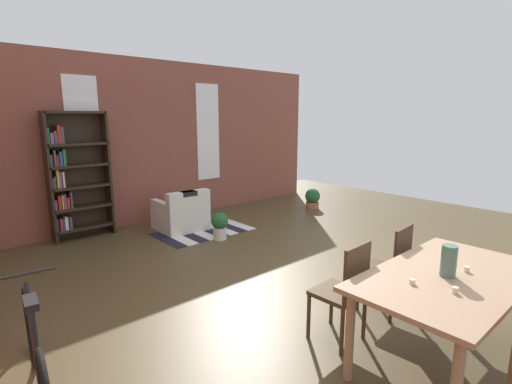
% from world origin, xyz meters
% --- Properties ---
extents(ground_plane, '(11.76, 11.76, 0.00)m').
position_xyz_m(ground_plane, '(0.00, 0.00, 0.00)').
color(ground_plane, '#4F4127').
extents(back_wall_brick, '(8.20, 0.12, 3.08)m').
position_xyz_m(back_wall_brick, '(0.00, 4.58, 1.54)').
color(back_wall_brick, brown).
rests_on(back_wall_brick, ground).
extents(window_pane_0, '(0.55, 0.02, 2.00)m').
position_xyz_m(window_pane_0, '(-1.26, 4.51, 1.69)').
color(window_pane_0, white).
extents(window_pane_1, '(0.55, 0.02, 2.00)m').
position_xyz_m(window_pane_1, '(1.26, 4.51, 1.69)').
color(window_pane_1, white).
extents(dining_table, '(1.75, 0.97, 0.77)m').
position_xyz_m(dining_table, '(-0.27, -1.13, 0.69)').
color(dining_table, '#A07E5F').
rests_on(dining_table, ground).
extents(vase_on_table, '(0.12, 0.12, 0.26)m').
position_xyz_m(vase_on_table, '(-0.31, -1.13, 0.90)').
color(vase_on_table, '#4C7266').
rests_on(vase_on_table, dining_table).
extents(tealight_candle_0, '(0.04, 0.04, 0.04)m').
position_xyz_m(tealight_candle_0, '(-0.66, -1.01, 0.79)').
color(tealight_candle_0, silver).
rests_on(tealight_candle_0, dining_table).
extents(tealight_candle_1, '(0.04, 0.04, 0.04)m').
position_xyz_m(tealight_candle_1, '(-0.10, -1.19, 0.80)').
color(tealight_candle_1, silver).
rests_on(tealight_candle_1, dining_table).
extents(tealight_candle_2, '(0.04, 0.04, 0.05)m').
position_xyz_m(tealight_candle_2, '(-0.57, -1.28, 0.80)').
color(tealight_candle_2, silver).
rests_on(tealight_candle_2, dining_table).
extents(dining_chair_far_left, '(0.42, 0.42, 0.95)m').
position_xyz_m(dining_chair_far_left, '(-0.66, -0.41, 0.51)').
color(dining_chair_far_left, '#44331F').
rests_on(dining_chair_far_left, ground).
extents(dining_chair_far_right, '(0.44, 0.44, 0.95)m').
position_xyz_m(dining_chair_far_right, '(0.13, -0.41, 0.51)').
color(dining_chair_far_right, '#412A22').
rests_on(dining_chair_far_right, ground).
extents(bookshelf_tall, '(0.97, 0.28, 2.11)m').
position_xyz_m(bookshelf_tall, '(-1.51, 4.35, 1.06)').
color(bookshelf_tall, '#2D2319').
rests_on(bookshelf_tall, ground).
extents(armchair_white, '(0.83, 0.83, 0.75)m').
position_xyz_m(armchair_white, '(0.04, 3.62, 0.28)').
color(armchair_white, silver).
rests_on(armchair_white, ground).
extents(bicycle_second, '(0.44, 1.71, 0.90)m').
position_xyz_m(bicycle_second, '(-2.90, 0.61, 0.34)').
color(bicycle_second, black).
rests_on(bicycle_second, ground).
extents(potted_plant_by_shelf, '(0.28, 0.28, 0.46)m').
position_xyz_m(potted_plant_by_shelf, '(0.22, 2.70, 0.25)').
color(potted_plant_by_shelf, silver).
rests_on(potted_plant_by_shelf, ground).
extents(potted_plant_corner, '(0.33, 0.33, 0.45)m').
position_xyz_m(potted_plant_corner, '(3.05, 3.09, 0.23)').
color(potted_plant_corner, '#9E6042').
rests_on(potted_plant_corner, ground).
extents(striped_rug, '(1.66, 1.02, 0.01)m').
position_xyz_m(striped_rug, '(0.25, 3.26, 0.00)').
color(striped_rug, '#1E1E33').
rests_on(striped_rug, ground).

